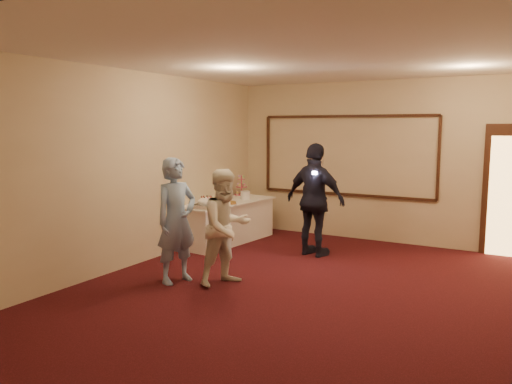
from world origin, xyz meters
TOP-DOWN VIEW (x-y plane):
  - floor at (0.00, 0.00)m, footprint 7.00×7.00m
  - room_walls at (0.00, 0.00)m, footprint 6.04×7.04m
  - wall_molding at (-0.80, 3.47)m, footprint 3.45×0.04m
  - buffet_table at (-2.59, 2.00)m, footprint 1.04×2.20m
  - pavlova_tray at (-2.47, 1.19)m, footprint 0.38×0.54m
  - cupcake_stand at (-2.81, 2.90)m, footprint 0.30×0.30m
  - plate_stack_a at (-2.65, 2.08)m, footprint 0.19×0.19m
  - plate_stack_b at (-2.42, 2.41)m, footprint 0.19×0.19m
  - tart at (-2.33, 1.71)m, footprint 0.27×0.27m
  - man at (-1.87, -0.38)m, footprint 0.58×0.72m
  - woman at (-1.21, -0.13)m, footprint 0.84×0.94m
  - guest at (-0.76, 1.89)m, footprint 1.18×0.67m
  - camera_flash at (-0.69, 1.68)m, footprint 0.07×0.04m

SIDE VIEW (x-z plane):
  - floor at x=0.00m, z-range 0.00..0.00m
  - buffet_table at x=-2.59m, z-range 0.00..0.77m
  - woman at x=-1.21m, z-range 0.00..1.59m
  - tart at x=-2.33m, z-range 0.77..0.82m
  - plate_stack_a at x=-2.65m, z-range 0.77..0.93m
  - plate_stack_b at x=-2.42m, z-range 0.77..0.93m
  - pavlova_tray at x=-2.47m, z-range 0.76..0.95m
  - man at x=-1.87m, z-range 0.00..1.73m
  - cupcake_stand at x=-2.81m, z-range 0.71..1.15m
  - guest at x=-0.76m, z-range 0.00..1.89m
  - camera_flash at x=-0.69m, z-range 1.39..1.44m
  - wall_molding at x=-0.80m, z-range 0.83..2.38m
  - room_walls at x=0.00m, z-range 0.52..3.54m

